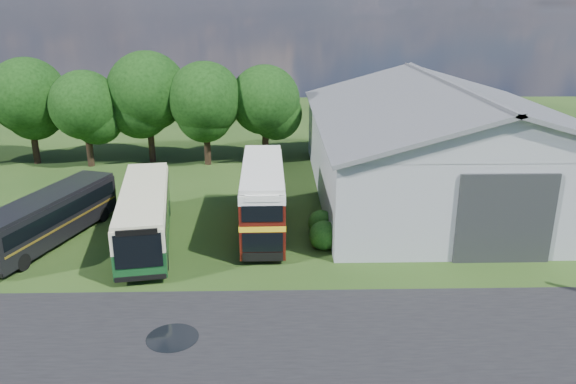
{
  "coord_description": "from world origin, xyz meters",
  "views": [
    {
      "loc": [
        2.88,
        -23.4,
        13.32
      ],
      "look_at": [
        3.6,
        8.0,
        2.72
      ],
      "focal_mm": 35.0,
      "sensor_mm": 36.0,
      "label": 1
    }
  ],
  "objects_px": {
    "bus_green_single": "(145,214)",
    "bus_dark_single": "(49,217)",
    "bus_maroon_double": "(263,198)",
    "storage_shed": "(443,137)"
  },
  "relations": [
    {
      "from": "storage_shed",
      "to": "bus_maroon_double",
      "type": "xyz_separation_m",
      "value": [
        -12.91,
        -7.36,
        -2.06
      ]
    },
    {
      "from": "storage_shed",
      "to": "bus_dark_single",
      "type": "bearing_deg",
      "value": -161.05
    },
    {
      "from": "storage_shed",
      "to": "bus_green_single",
      "type": "bearing_deg",
      "value": -156.1
    },
    {
      "from": "bus_dark_single",
      "to": "bus_maroon_double",
      "type": "bearing_deg",
      "value": 23.37
    },
    {
      "from": "bus_green_single",
      "to": "bus_dark_single",
      "type": "height_order",
      "value": "bus_green_single"
    },
    {
      "from": "storage_shed",
      "to": "bus_green_single",
      "type": "xyz_separation_m",
      "value": [
        -19.75,
        -8.75,
        -2.47
      ]
    },
    {
      "from": "storage_shed",
      "to": "bus_green_single",
      "type": "relative_size",
      "value": 2.1
    },
    {
      "from": "storage_shed",
      "to": "bus_maroon_double",
      "type": "distance_m",
      "value": 15.0
    },
    {
      "from": "bus_green_single",
      "to": "bus_maroon_double",
      "type": "height_order",
      "value": "bus_maroon_double"
    },
    {
      "from": "storage_shed",
      "to": "bus_dark_single",
      "type": "xyz_separation_m",
      "value": [
        -25.32,
        -8.69,
        -2.65
      ]
    }
  ]
}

